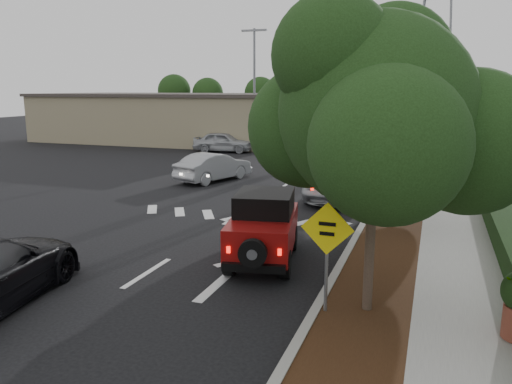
% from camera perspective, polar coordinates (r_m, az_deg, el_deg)
% --- Properties ---
extents(ground, '(120.00, 120.00, 0.00)m').
position_cam_1_polar(ground, '(13.22, -12.32, -9.02)').
color(ground, black).
rests_on(ground, ground).
extents(curb, '(0.20, 70.00, 0.15)m').
position_cam_1_polar(curb, '(22.97, 14.10, -0.03)').
color(curb, '#9E9B93').
rests_on(curb, ground).
extents(planting_strip, '(1.80, 70.00, 0.12)m').
position_cam_1_polar(planting_strip, '(22.90, 16.59, -0.24)').
color(planting_strip, black).
rests_on(planting_strip, ground).
extents(sidewalk, '(2.00, 70.00, 0.12)m').
position_cam_1_polar(sidewalk, '(22.89, 21.33, -0.56)').
color(sidewalk, gray).
rests_on(sidewalk, ground).
extents(hedge, '(0.80, 70.00, 0.80)m').
position_cam_1_polar(hedge, '(22.92, 24.89, 0.03)').
color(hedge, black).
rests_on(hedge, ground).
extents(commercial_building, '(22.00, 12.00, 4.00)m').
position_cam_1_polar(commercial_building, '(46.42, -9.67, 8.36)').
color(commercial_building, gray).
rests_on(commercial_building, ground).
extents(transmission_tower, '(7.00, 4.00, 28.00)m').
position_cam_1_polar(transmission_tower, '(58.60, 19.12, 6.60)').
color(transmission_tower, slate).
rests_on(transmission_tower, ground).
extents(street_tree_near, '(3.80, 3.80, 5.92)m').
position_cam_1_polar(street_tree_near, '(11.00, 12.51, -13.43)').
color(street_tree_near, black).
rests_on(street_tree_near, ground).
extents(street_tree_mid, '(3.20, 3.20, 5.32)m').
position_cam_1_polar(street_tree_mid, '(17.57, 15.49, -3.95)').
color(street_tree_mid, black).
rests_on(street_tree_mid, ground).
extents(street_tree_far, '(3.40, 3.40, 5.62)m').
position_cam_1_polar(street_tree_far, '(23.89, 16.72, 0.09)').
color(street_tree_far, black).
rests_on(street_tree_far, ground).
extents(light_pole_a, '(2.00, 0.22, 9.00)m').
position_cam_1_polar(light_pole_a, '(39.01, -0.18, 4.96)').
color(light_pole_a, slate).
rests_on(light_pole_a, ground).
extents(light_pole_b, '(2.00, 0.22, 9.00)m').
position_cam_1_polar(light_pole_b, '(50.66, 3.40, 6.51)').
color(light_pole_b, slate).
rests_on(light_pole_b, ground).
extents(red_jeep, '(2.23, 3.82, 1.88)m').
position_cam_1_polar(red_jeep, '(13.61, 0.95, -3.90)').
color(red_jeep, black).
rests_on(red_jeep, ground).
extents(silver_suv_ahead, '(2.91, 5.66, 1.53)m').
position_cam_1_polar(silver_suv_ahead, '(21.59, 10.10, 1.27)').
color(silver_suv_ahead, '#A3A6AA').
rests_on(silver_suv_ahead, ground).
extents(silver_sedan_oncoming, '(2.84, 4.59, 1.43)m').
position_cam_1_polar(silver_sedan_oncoming, '(25.47, -4.86, 2.89)').
color(silver_sedan_oncoming, '#9D9FA5').
rests_on(silver_sedan_oncoming, ground).
extents(parked_suv, '(4.59, 2.40, 1.49)m').
position_cam_1_polar(parked_suv, '(37.08, -3.79, 5.73)').
color(parked_suv, '#AEB1B6').
rests_on(parked_suv, ground).
extents(speed_hump_sign, '(1.08, 0.09, 2.31)m').
position_cam_1_polar(speed_hump_sign, '(10.16, 8.12, -5.72)').
color(speed_hump_sign, slate).
rests_on(speed_hump_sign, ground).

